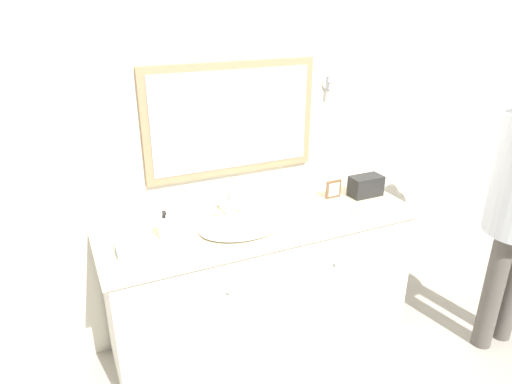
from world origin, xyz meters
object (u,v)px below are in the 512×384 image
at_px(soap_bottle, 165,228).
at_px(appliance_box, 366,186).
at_px(picture_frame, 334,189).
at_px(sink_basin, 241,225).

xyz_separation_m(soap_bottle, appliance_box, (1.38, 0.04, -0.00)).
height_order(soap_bottle, picture_frame, soap_bottle).
relative_size(sink_basin, picture_frame, 4.06).
height_order(sink_basin, soap_bottle, soap_bottle).
distance_m(sink_basin, soap_bottle, 0.44).
bearing_deg(appliance_box, picture_frame, 165.96).
bearing_deg(appliance_box, soap_bottle, -178.37).
bearing_deg(sink_basin, picture_frame, 11.46).
distance_m(soap_bottle, picture_frame, 1.16).
distance_m(appliance_box, picture_frame, 0.23).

